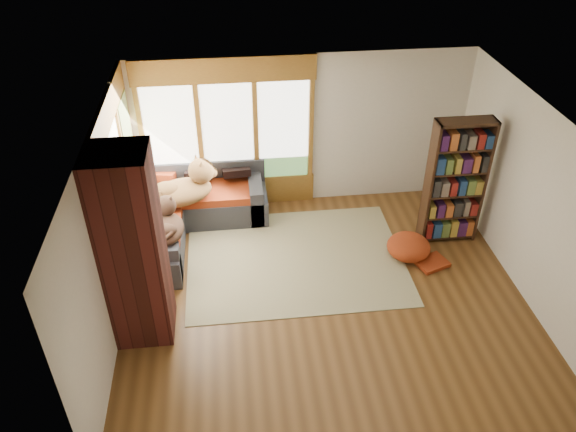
{
  "coord_description": "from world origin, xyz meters",
  "views": [
    {
      "loc": [
        -1.18,
        -5.73,
        5.39
      ],
      "look_at": [
        -0.44,
        0.63,
        0.95
      ],
      "focal_mm": 35.0,
      "sensor_mm": 36.0,
      "label": 1
    }
  ],
  "objects_px": {
    "area_rug": "(295,259)",
    "dog_brindle": "(167,223)",
    "pouf": "(409,246)",
    "bookshelf": "(455,182)",
    "dog_tan": "(186,187)",
    "brick_chimney": "(133,249)",
    "sectional_sofa": "(186,217)"
  },
  "relations": [
    {
      "from": "dog_brindle",
      "to": "pouf",
      "type": "bearing_deg",
      "value": -95.05
    },
    {
      "from": "area_rug",
      "to": "dog_brindle",
      "type": "xyz_separation_m",
      "value": [
        -1.84,
        0.09,
        0.75
      ]
    },
    {
      "from": "pouf",
      "to": "dog_brindle",
      "type": "distance_m",
      "value": 3.6
    },
    {
      "from": "sectional_sofa",
      "to": "dog_brindle",
      "type": "height_order",
      "value": "dog_brindle"
    },
    {
      "from": "area_rug",
      "to": "bookshelf",
      "type": "height_order",
      "value": "bookshelf"
    },
    {
      "from": "pouf",
      "to": "dog_brindle",
      "type": "bearing_deg",
      "value": 176.55
    },
    {
      "from": "brick_chimney",
      "to": "pouf",
      "type": "height_order",
      "value": "brick_chimney"
    },
    {
      "from": "dog_tan",
      "to": "dog_brindle",
      "type": "distance_m",
      "value": 0.89
    },
    {
      "from": "sectional_sofa",
      "to": "dog_brindle",
      "type": "bearing_deg",
      "value": -106.11
    },
    {
      "from": "pouf",
      "to": "area_rug",
      "type": "bearing_deg",
      "value": 175.85
    },
    {
      "from": "sectional_sofa",
      "to": "pouf",
      "type": "distance_m",
      "value": 3.5
    },
    {
      "from": "sectional_sofa",
      "to": "pouf",
      "type": "relative_size",
      "value": 3.36
    },
    {
      "from": "bookshelf",
      "to": "brick_chimney",
      "type": "bearing_deg",
      "value": -162.11
    },
    {
      "from": "pouf",
      "to": "dog_tan",
      "type": "xyz_separation_m",
      "value": [
        -3.31,
        1.07,
        0.64
      ]
    },
    {
      "from": "pouf",
      "to": "dog_brindle",
      "type": "xyz_separation_m",
      "value": [
        -3.55,
        0.21,
        0.56
      ]
    },
    {
      "from": "bookshelf",
      "to": "pouf",
      "type": "height_order",
      "value": "bookshelf"
    },
    {
      "from": "sectional_sofa",
      "to": "bookshelf",
      "type": "bearing_deg",
      "value": -10.15
    },
    {
      "from": "sectional_sofa",
      "to": "dog_brindle",
      "type": "xyz_separation_m",
      "value": [
        -0.19,
        -0.77,
        0.45
      ]
    },
    {
      "from": "brick_chimney",
      "to": "dog_tan",
      "type": "distance_m",
      "value": 2.23
    },
    {
      "from": "sectional_sofa",
      "to": "brick_chimney",
      "type": "bearing_deg",
      "value": -104.35
    },
    {
      "from": "bookshelf",
      "to": "dog_brindle",
      "type": "relative_size",
      "value": 2.53
    },
    {
      "from": "pouf",
      "to": "dog_tan",
      "type": "height_order",
      "value": "dog_tan"
    },
    {
      "from": "brick_chimney",
      "to": "area_rug",
      "type": "xyz_separation_m",
      "value": [
        2.1,
        1.18,
        -1.29
      ]
    },
    {
      "from": "dog_brindle",
      "to": "brick_chimney",
      "type": "bearing_deg",
      "value": 167.2
    },
    {
      "from": "dog_tan",
      "to": "dog_brindle",
      "type": "relative_size",
      "value": 1.47
    },
    {
      "from": "area_rug",
      "to": "dog_tan",
      "type": "xyz_separation_m",
      "value": [
        -1.6,
        0.94,
        0.82
      ]
    },
    {
      "from": "area_rug",
      "to": "pouf",
      "type": "height_order",
      "value": "pouf"
    },
    {
      "from": "area_rug",
      "to": "bookshelf",
      "type": "relative_size",
      "value": 1.59
    },
    {
      "from": "dog_tan",
      "to": "sectional_sofa",
      "type": "bearing_deg",
      "value": -144.66
    },
    {
      "from": "area_rug",
      "to": "dog_brindle",
      "type": "distance_m",
      "value": 1.99
    },
    {
      "from": "bookshelf",
      "to": "dog_tan",
      "type": "bearing_deg",
      "value": 170.72
    },
    {
      "from": "sectional_sofa",
      "to": "dog_tan",
      "type": "height_order",
      "value": "dog_tan"
    }
  ]
}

